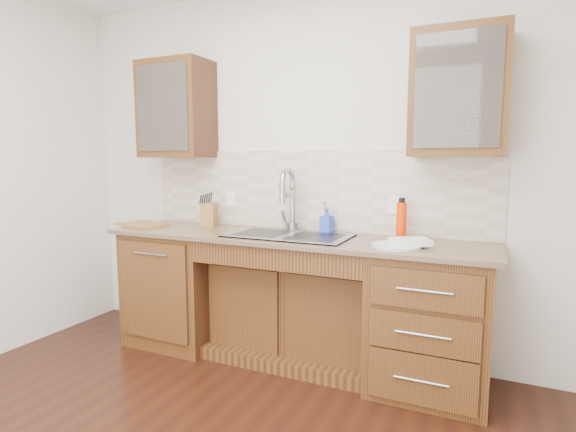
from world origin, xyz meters
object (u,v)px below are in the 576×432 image
at_px(water_bottle, 401,221).
at_px(plate, 396,246).
at_px(soap_bottle, 327,221).
at_px(cutting_board, 142,224).
at_px(knife_block, 209,215).

height_order(water_bottle, plate, water_bottle).
relative_size(soap_bottle, plate, 0.60).
relative_size(water_bottle, cutting_board, 0.64).
height_order(plate, cutting_board, same).
xyz_separation_m(plate, knife_block, (-1.51, 0.26, 0.08)).
distance_m(soap_bottle, water_bottle, 0.54).
bearing_deg(soap_bottle, plate, -20.64).
relative_size(water_bottle, plate, 0.83).
distance_m(water_bottle, plate, 0.30).
bearing_deg(knife_block, plate, -30.03).
xyz_separation_m(soap_bottle, cutting_board, (-1.47, -0.26, -0.08)).
distance_m(soap_bottle, knife_block, 0.96).
height_order(water_bottle, cutting_board, water_bottle).
relative_size(soap_bottle, knife_block, 0.97).
bearing_deg(soap_bottle, knife_block, -166.13).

